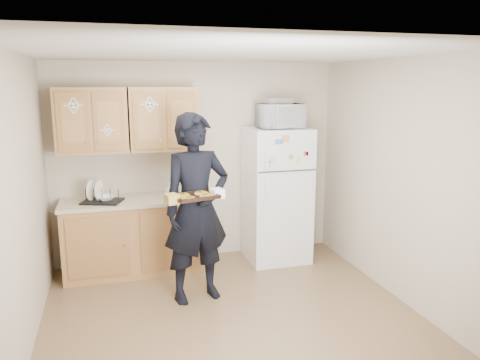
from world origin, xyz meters
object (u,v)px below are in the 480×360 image
refrigerator (276,195)px  person (197,209)px  baking_tray (195,197)px  microwave (280,116)px  dish_rack (102,195)px

refrigerator → person: bearing=-144.0°
refrigerator → baking_tray: bearing=-137.4°
microwave → person: bearing=-148.3°
baking_tray → dish_rack: size_ratio=0.96×
person → microwave: bearing=21.0°
dish_rack → refrigerator: bearing=-0.1°
person → microwave: (1.21, 0.82, 0.87)m
person → baking_tray: bearing=-116.2°
baking_tray → microwave: 1.82m
dish_rack → person: bearing=-42.9°
person → microwave: size_ratio=3.63×
person → refrigerator: bearing=22.9°
refrigerator → baking_tray: (-1.26, -1.16, 0.33)m
baking_tray → dish_rack: 1.46m
microwave → baking_tray: bearing=-141.3°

